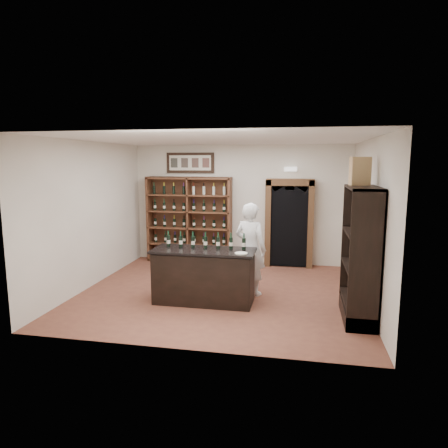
{
  "coord_description": "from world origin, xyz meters",
  "views": [
    {
      "loc": [
        1.52,
        -7.51,
        2.6
      ],
      "look_at": [
        0.0,
        0.3,
        1.34
      ],
      "focal_mm": 32.0,
      "sensor_mm": 36.0,
      "label": 1
    }
  ],
  "objects_px": {
    "tasting_counter": "(204,276)",
    "side_cabinet": "(361,275)",
    "wine_crate": "(360,171)",
    "shopkeeper": "(250,249)",
    "wine_shelf": "(190,220)",
    "counter_bottle_0": "(168,241)"
  },
  "relations": [
    {
      "from": "wine_shelf",
      "to": "tasting_counter",
      "type": "height_order",
      "value": "wine_shelf"
    },
    {
      "from": "tasting_counter",
      "to": "wine_crate",
      "type": "distance_m",
      "value": 3.29
    },
    {
      "from": "wine_shelf",
      "to": "wine_crate",
      "type": "xyz_separation_m",
      "value": [
        3.76,
        -2.92,
        1.33
      ]
    },
    {
      "from": "wine_crate",
      "to": "tasting_counter",
      "type": "bearing_deg",
      "value": 164.07
    },
    {
      "from": "tasting_counter",
      "to": "side_cabinet",
      "type": "xyz_separation_m",
      "value": [
        2.72,
        -0.3,
        0.26
      ]
    },
    {
      "from": "tasting_counter",
      "to": "shopkeeper",
      "type": "bearing_deg",
      "value": 39.3
    },
    {
      "from": "wine_shelf",
      "to": "counter_bottle_0",
      "type": "relative_size",
      "value": 7.33
    },
    {
      "from": "tasting_counter",
      "to": "side_cabinet",
      "type": "distance_m",
      "value": 2.75
    },
    {
      "from": "side_cabinet",
      "to": "shopkeeper",
      "type": "xyz_separation_m",
      "value": [
        -1.95,
        0.94,
        0.15
      ]
    },
    {
      "from": "wine_crate",
      "to": "counter_bottle_0",
      "type": "bearing_deg",
      "value": 161.57
    },
    {
      "from": "wine_crate",
      "to": "wine_shelf",
      "type": "bearing_deg",
      "value": 126.0
    },
    {
      "from": "tasting_counter",
      "to": "shopkeeper",
      "type": "relative_size",
      "value": 1.04
    },
    {
      "from": "shopkeeper",
      "to": "wine_shelf",
      "type": "bearing_deg",
      "value": -27.82
    },
    {
      "from": "side_cabinet",
      "to": "counter_bottle_0",
      "type": "bearing_deg",
      "value": 172.65
    },
    {
      "from": "tasting_counter",
      "to": "shopkeeper",
      "type": "distance_m",
      "value": 1.09
    },
    {
      "from": "wine_shelf",
      "to": "wine_crate",
      "type": "bearing_deg",
      "value": -37.84
    },
    {
      "from": "wine_shelf",
      "to": "wine_crate",
      "type": "distance_m",
      "value": 4.95
    },
    {
      "from": "tasting_counter",
      "to": "counter_bottle_0",
      "type": "height_order",
      "value": "counter_bottle_0"
    },
    {
      "from": "wine_shelf",
      "to": "counter_bottle_0",
      "type": "height_order",
      "value": "wine_shelf"
    },
    {
      "from": "side_cabinet",
      "to": "wine_crate",
      "type": "distance_m",
      "value": 1.71
    },
    {
      "from": "counter_bottle_0",
      "to": "side_cabinet",
      "type": "distance_m",
      "value": 3.49
    },
    {
      "from": "counter_bottle_0",
      "to": "wine_crate",
      "type": "height_order",
      "value": "wine_crate"
    }
  ]
}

